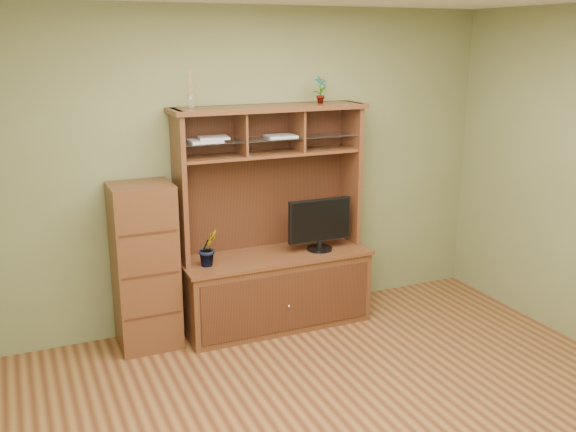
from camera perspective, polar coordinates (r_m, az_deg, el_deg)
room at (r=3.81m, az=7.54°, el=-1.02°), size 4.54×4.04×2.74m
media_hutch at (r=5.57m, az=-1.25°, el=-4.54°), size 1.66×0.61×1.90m
monitor at (r=5.54m, az=2.85°, el=-0.66°), size 0.57×0.22×0.45m
orchid_plant at (r=5.21m, az=-7.09°, el=-2.83°), size 0.19×0.17×0.30m
top_plant at (r=5.51m, az=2.88°, el=11.15°), size 0.14×0.11×0.23m
reed_diffuser at (r=5.11m, az=-8.66°, el=10.69°), size 0.06×0.06×0.30m
magazines at (r=5.25m, az=-4.92°, el=6.90°), size 0.91×0.21×0.04m
side_cabinet at (r=5.25m, az=-12.60°, el=-4.40°), size 0.48×0.44×1.35m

